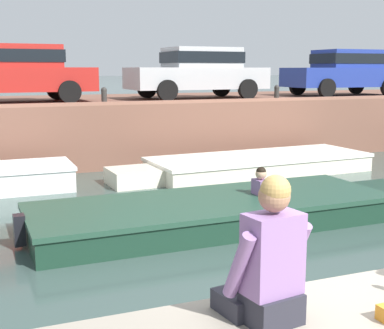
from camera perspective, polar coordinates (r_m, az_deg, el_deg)
name	(u,v)px	position (r m, az deg, el deg)	size (l,w,h in m)	color
ground_plane	(162,224)	(9.06, -3.27, -6.31)	(400.00, 400.00, 0.00)	#384C47
far_quay_wall	(77,127)	(16.55, -12.19, 3.92)	(60.00, 6.00, 1.67)	brown
far_wall_coping	(96,104)	(13.66, -10.25, 6.40)	(60.00, 0.24, 0.08)	#925F4C
boat_moored_central_cream	(250,165)	(13.29, 6.26, -0.06)	(6.70, 2.25, 0.45)	silver
motorboat_passing	(229,210)	(9.02, 3.94, -4.92)	(7.33, 2.15, 0.93)	#193828
car_left_inner_red	(15,71)	(15.35, -18.33, 9.46)	(4.32, 2.12, 1.54)	#B2231E
car_centre_silver	(198,71)	(16.58, 0.68, 9.98)	(4.23, 2.06, 1.54)	#B7BABC
car_right_inner_blue	(345,71)	(19.33, 15.98, 9.61)	(4.07, 1.88, 1.54)	#233893
mooring_bollard_mid	(104,95)	(13.82, -9.36, 7.29)	(0.15, 0.15, 0.45)	#2D2B28
mooring_bollard_east	(277,92)	(15.70, 9.02, 7.63)	(0.15, 0.15, 0.45)	#2D2B28
person_seated_left	(268,265)	(3.49, 8.08, -10.58)	(0.57, 0.57, 0.97)	#282833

